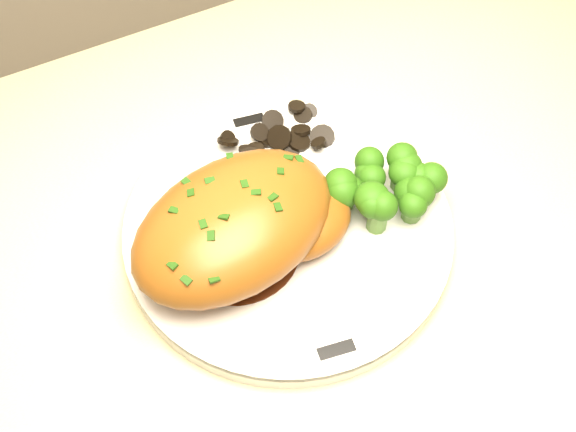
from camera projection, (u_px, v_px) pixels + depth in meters
name	position (u px, v px, depth m)	size (l,w,h in m)	color
plate	(288.00, 229.00, 0.56)	(0.26, 0.26, 0.02)	silver
rim_accent_0	(249.00, 120.00, 0.62)	(0.03, 0.01, 0.00)	black
rim_accent_1	(147.00, 260.00, 0.54)	(0.03, 0.01, 0.00)	black
rim_accent_2	(336.00, 350.00, 0.50)	(0.03, 0.01, 0.00)	black
rim_accent_3	(420.00, 188.00, 0.58)	(0.03, 0.01, 0.00)	black
gravy_pool	(236.00, 249.00, 0.54)	(0.10, 0.10, 0.00)	#37170A
chicken_breast	(242.00, 225.00, 0.52)	(0.19, 0.14, 0.06)	brown
mushroom_pile	(277.00, 141.00, 0.60)	(0.08, 0.06, 0.02)	black
broccoli_florets	(389.00, 187.00, 0.55)	(0.09, 0.06, 0.04)	#558337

